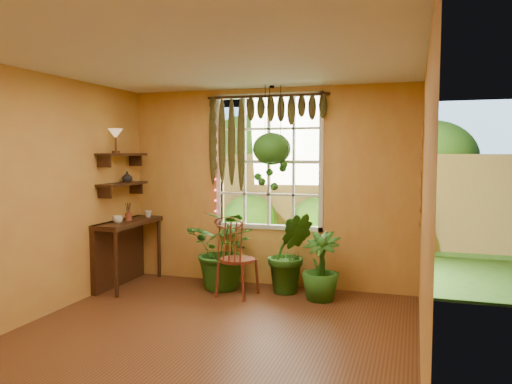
{
  "coord_description": "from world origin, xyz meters",
  "views": [
    {
      "loc": [
        1.92,
        -4.29,
        1.83
      ],
      "look_at": [
        0.18,
        1.15,
        1.37
      ],
      "focal_mm": 35.0,
      "sensor_mm": 36.0,
      "label": 1
    }
  ],
  "objects_px": {
    "windsor_chair": "(236,270)",
    "potted_plant_left": "(225,249)",
    "counter_ledge": "(122,245)",
    "potted_plant_mid": "(290,253)",
    "hanging_basket": "(272,151)"
  },
  "relations": [
    {
      "from": "windsor_chair",
      "to": "potted_plant_left",
      "type": "height_order",
      "value": "windsor_chair"
    },
    {
      "from": "counter_ledge",
      "to": "potted_plant_left",
      "type": "distance_m",
      "value": 1.45
    },
    {
      "from": "potted_plant_mid",
      "to": "hanging_basket",
      "type": "height_order",
      "value": "hanging_basket"
    },
    {
      "from": "potted_plant_mid",
      "to": "potted_plant_left",
      "type": "bearing_deg",
      "value": -174.97
    },
    {
      "from": "windsor_chair",
      "to": "hanging_basket",
      "type": "bearing_deg",
      "value": 66.15
    },
    {
      "from": "counter_ledge",
      "to": "potted_plant_mid",
      "type": "xyz_separation_m",
      "value": [
        2.3,
        0.32,
        -0.02
      ]
    },
    {
      "from": "counter_ledge",
      "to": "windsor_chair",
      "type": "relative_size",
      "value": 1.01
    },
    {
      "from": "potted_plant_left",
      "to": "potted_plant_mid",
      "type": "xyz_separation_m",
      "value": [
        0.87,
        0.08,
        -0.01
      ]
    },
    {
      "from": "counter_ledge",
      "to": "hanging_basket",
      "type": "relative_size",
      "value": 0.87
    },
    {
      "from": "potted_plant_mid",
      "to": "counter_ledge",
      "type": "bearing_deg",
      "value": -171.98
    },
    {
      "from": "counter_ledge",
      "to": "potted_plant_mid",
      "type": "bearing_deg",
      "value": 8.02
    },
    {
      "from": "counter_ledge",
      "to": "potted_plant_left",
      "type": "height_order",
      "value": "potted_plant_left"
    },
    {
      "from": "windsor_chair",
      "to": "potted_plant_mid",
      "type": "distance_m",
      "value": 0.74
    },
    {
      "from": "hanging_basket",
      "to": "windsor_chair",
      "type": "bearing_deg",
      "value": -124.19
    },
    {
      "from": "potted_plant_mid",
      "to": "hanging_basket",
      "type": "distance_m",
      "value": 1.36
    }
  ]
}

